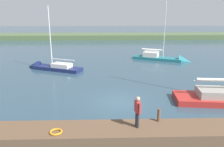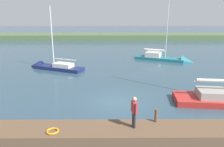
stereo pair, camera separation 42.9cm
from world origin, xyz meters
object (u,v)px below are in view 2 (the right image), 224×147
sailboat_inner_slip (167,60)px  life_ring_buoy (53,131)px  sailboat_outer_mooring (52,68)px  mooring_post_near (156,116)px  person_on_dock (134,110)px

sailboat_inner_slip → life_ring_buoy: bearing=-93.9°
life_ring_buoy → sailboat_outer_mooring: bearing=-75.2°
mooring_post_near → life_ring_buoy: bearing=10.9°
life_ring_buoy → person_on_dock: 4.41m
life_ring_buoy → sailboat_inner_slip: bearing=-118.8°
life_ring_buoy → sailboat_outer_mooring: size_ratio=0.08×
sailboat_outer_mooring → life_ring_buoy: bearing=128.1°
sailboat_inner_slip → sailboat_outer_mooring: size_ratio=1.28×
mooring_post_near → person_on_dock: bearing=24.2°
mooring_post_near → sailboat_outer_mooring: (9.74, -14.60, -0.89)m
sailboat_inner_slip → sailboat_outer_mooring: 15.97m
sailboat_inner_slip → person_on_dock: bearing=-84.2°
mooring_post_near → sailboat_outer_mooring: size_ratio=0.09×
sailboat_outer_mooring → person_on_dock: (-8.42, 15.19, 1.53)m
mooring_post_near → sailboat_inner_slip: (-5.56, -19.20, -0.88)m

